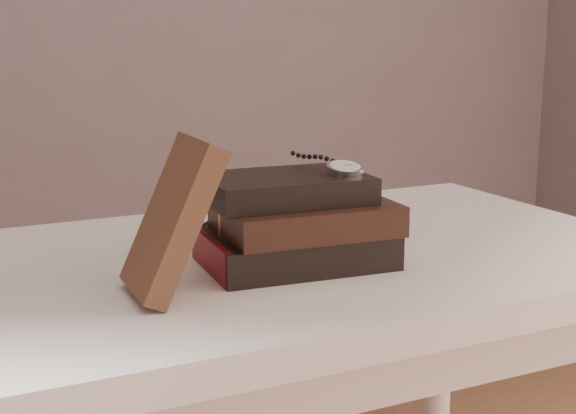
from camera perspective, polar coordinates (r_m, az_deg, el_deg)
name	(u,v)px	position (r m, az deg, el deg)	size (l,w,h in m)	color
table	(286,316)	(1.14, -0.11, -7.50)	(1.00, 0.60, 0.75)	white
book_stack	(296,223)	(1.04, 0.56, -1.11)	(0.24, 0.18, 0.11)	black
journal	(173,218)	(0.92, -7.94, -0.76)	(0.03, 0.11, 0.18)	#412719
pocket_watch	(342,167)	(1.05, 3.74, 2.73)	(0.05, 0.15, 0.02)	silver
eyeglasses	(216,207)	(1.09, -4.98, 0.01)	(0.10, 0.12, 0.05)	silver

